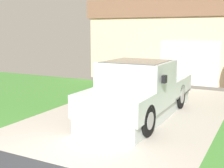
% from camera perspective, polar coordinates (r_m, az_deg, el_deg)
% --- Properties ---
extents(pickup_truck, '(2.02, 5.04, 1.71)m').
position_cam_1_polar(pickup_truck, '(8.87, 4.81, -1.74)').
color(pickup_truck, silver).
rests_on(pickup_truck, ground).
extents(person_with_hat, '(0.47, 0.46, 1.67)m').
position_cam_1_polar(person_with_hat, '(9.94, -1.00, 0.48)').
color(person_with_hat, black).
rests_on(person_with_hat, ground).
extents(handbag, '(0.28, 0.18, 0.43)m').
position_cam_1_polar(handbag, '(9.82, -2.07, -4.17)').
color(handbag, '#B24C56').
rests_on(handbag, ground).
extents(house_with_garage, '(8.42, 5.21, 4.16)m').
position_cam_1_polar(house_with_garage, '(17.35, 12.02, 8.41)').
color(house_with_garage, '#D6B390').
rests_on(house_with_garage, ground).
extents(wheeled_trash_bin, '(0.60, 0.72, 1.10)m').
position_cam_1_polar(wheeled_trash_bin, '(14.31, -0.97, 2.23)').
color(wheeled_trash_bin, navy).
rests_on(wheeled_trash_bin, ground).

